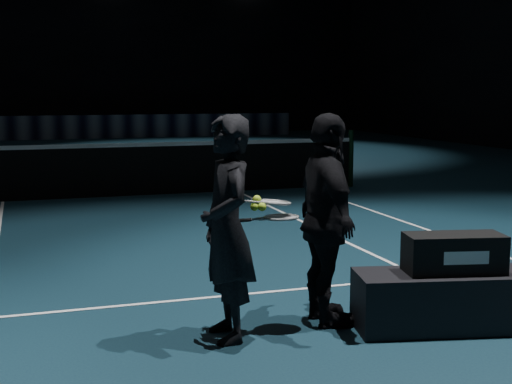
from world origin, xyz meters
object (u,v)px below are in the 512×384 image
racket_bag (454,253)px  tennis_balls (258,205)px  player_b (327,220)px  racket_upper (273,202)px  racket_lower (281,217)px  player_a (227,228)px  player_bench (452,300)px

racket_bag → tennis_balls: tennis_balls is taller
player_b → tennis_balls: size_ratio=14.16×
racket_bag → racket_upper: bearing=175.0°
player_b → racket_lower: (-0.40, -0.04, 0.05)m
player_a → player_b: same height
racket_lower → player_bench: bearing=-22.1°
player_b → player_bench: bearing=-111.4°
player_a → racket_lower: (0.45, 0.04, 0.05)m
player_b → tennis_balls: player_b is taller
player_bench → player_a: 1.88m
player_bench → racket_upper: racket_upper is taller
racket_lower → racket_upper: racket_upper is taller
player_a → tennis_balls: bearing=95.2°
player_b → racket_lower: 0.40m
player_b → tennis_balls: 0.62m
player_bench → racket_upper: size_ratio=2.24×
player_bench → racket_upper: (-1.35, 0.42, 0.79)m
player_bench → racket_upper: bearing=175.0°
racket_bag → player_a: size_ratio=0.45×
player_a → racket_upper: bearing=99.8°
racket_upper → racket_lower: bearing=-42.7°
racket_upper → tennis_balls: bearing=-170.4°
racket_lower → racket_upper: (-0.05, 0.04, 0.11)m
racket_bag → racket_lower: (-1.30, 0.39, 0.29)m
racket_upper → player_b: bearing=-9.1°
player_bench → racket_lower: racket_lower is taller
player_b → player_a: bearing=99.4°
racket_bag → player_b: (-0.90, 0.43, 0.24)m
tennis_balls → racket_bag: bearing=-14.2°
player_bench → player_a: bearing=-178.8°
tennis_balls → racket_upper: bearing=18.9°
player_a → player_b: (0.85, 0.08, 0.00)m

